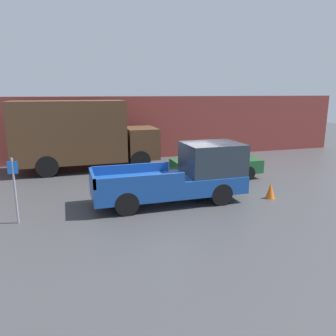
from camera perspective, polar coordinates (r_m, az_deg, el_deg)
name	(u,v)px	position (r m, az deg, el deg)	size (l,w,h in m)	color
ground_plane	(188,192)	(13.87, 3.59, -4.25)	(60.00, 60.00, 0.00)	#3D3D3F
building_wall	(145,128)	(20.78, -4.03, 7.01)	(28.00, 0.15, 3.88)	brown
pickup_truck	(184,175)	(12.53, 2.80, -1.22)	(5.74, 2.01, 2.21)	#194799
car	(217,162)	(16.19, 8.47, 1.01)	(4.22, 1.89, 1.54)	#1E592D
delivery_truck	(79,134)	(18.05, -15.19, 5.77)	(7.51, 2.48, 3.70)	#4C331E
parking_sign	(15,187)	(11.39, -25.15, -2.98)	(0.30, 0.07, 2.14)	gray
traffic_cone	(270,191)	(13.61, 17.40, -3.78)	(0.36, 0.36, 0.63)	orange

